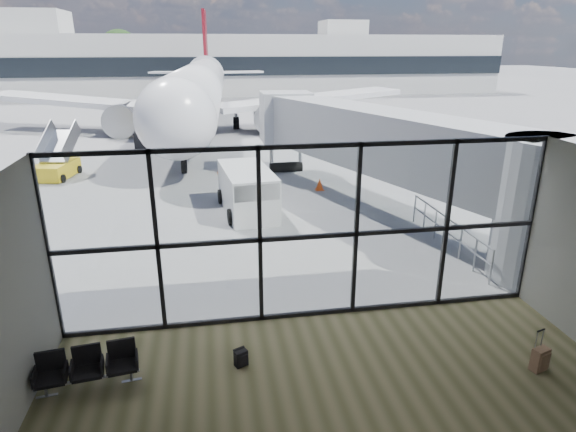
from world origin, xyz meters
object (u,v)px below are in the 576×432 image
object	(u,v)px
backpack	(241,358)
mobile_stairs	(56,167)
service_van	(248,191)
belt_loader	(154,136)
suitcase	(540,359)
seating_row	(87,365)
airliner	(198,89)

from	to	relation	value
backpack	mobile_stairs	xyz separation A→B (m)	(-8.42, 17.63, 0.34)
service_van	belt_loader	size ratio (longest dim) A/B	0.98
suitcase	mobile_stairs	world-z (taller)	mobile_stairs
backpack	belt_loader	world-z (taller)	belt_loader
suitcase	service_van	bearing A→B (deg)	96.69
seating_row	belt_loader	bearing A→B (deg)	84.58
suitcase	belt_loader	world-z (taller)	belt_loader
airliner	belt_loader	world-z (taller)	airliner
belt_loader	mobile_stairs	world-z (taller)	mobile_stairs
mobile_stairs	airliner	bearing A→B (deg)	75.19
seating_row	backpack	xyz separation A→B (m)	(3.12, 0.12, -0.29)
airliner	service_van	distance (m)	22.83
seating_row	suitcase	world-z (taller)	suitcase
seating_row	belt_loader	distance (m)	25.68
backpack	suitcase	bearing A→B (deg)	-35.88
seating_row	service_van	bearing A→B (deg)	60.32
suitcase	seating_row	bearing A→B (deg)	155.42
backpack	mobile_stairs	size ratio (longest dim) A/B	0.12
service_van	seating_row	bearing A→B (deg)	-117.90
seating_row	service_van	distance (m)	11.18
backpack	airliner	xyz separation A→B (m)	(-0.99, 32.87, 2.98)
backpack	airliner	size ratio (longest dim) A/B	0.01
suitcase	belt_loader	xyz separation A→B (m)	(-10.43, 26.77, 0.37)
belt_loader	airliner	bearing A→B (deg)	80.11
seating_row	service_van	world-z (taller)	service_van
backpack	service_van	world-z (taller)	service_van
airliner	mobile_stairs	distance (m)	17.16
seating_row	backpack	world-z (taller)	seating_row
seating_row	service_van	size ratio (longest dim) A/B	0.45
belt_loader	mobile_stairs	bearing A→B (deg)	-105.12
service_van	mobile_stairs	size ratio (longest dim) A/B	1.29
mobile_stairs	suitcase	bearing A→B (deg)	-40.84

